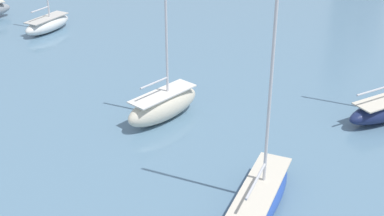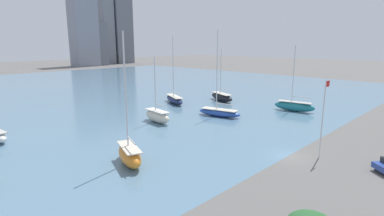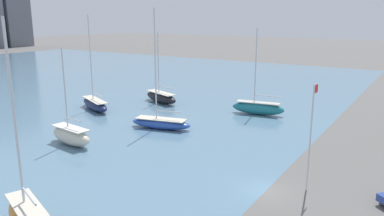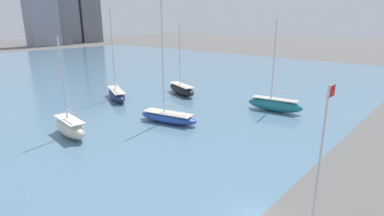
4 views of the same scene
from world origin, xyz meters
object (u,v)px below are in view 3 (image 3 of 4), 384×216
object	(u,v)px
sailboat_blue	(161,122)
sailboat_orange	(27,216)
flag_pole	(311,134)
sailboat_teal	(258,108)
sailboat_black	(161,97)
sailboat_navy	(95,104)
sailboat_cream	(71,135)

from	to	relation	value
sailboat_blue	sailboat_orange	distance (m)	26.64
flag_pole	sailboat_teal	xyz separation A→B (m)	(22.49, 14.18, -4.16)
sailboat_black	sailboat_navy	distance (m)	11.80
flag_pole	sailboat_black	xyz separation A→B (m)	(20.99, 32.18, -4.24)
sailboat_navy	sailboat_teal	world-z (taller)	sailboat_navy
sailboat_navy	sailboat_blue	bearing A→B (deg)	-76.11
flag_pole	sailboat_black	bearing A→B (deg)	56.88
sailboat_black	sailboat_orange	bearing A→B (deg)	-136.73
sailboat_black	sailboat_blue	xyz separation A→B (m)	(-12.87, -9.77, -0.16)
sailboat_navy	sailboat_teal	size ratio (longest dim) A/B	1.15
sailboat_cream	sailboat_teal	xyz separation A→B (m)	(25.58, -13.25, -0.07)
sailboat_black	sailboat_teal	xyz separation A→B (m)	(1.50, -18.00, 0.08)
flag_pole	sailboat_navy	bearing A→B (deg)	74.15
sailboat_cream	sailboat_teal	distance (m)	28.81
sailboat_blue	sailboat_orange	bearing A→B (deg)	-177.37
sailboat_cream	sailboat_orange	xyz separation A→B (m)	(-14.34, -12.55, 0.05)
sailboat_cream	flag_pole	bearing A→B (deg)	-77.38
sailboat_navy	sailboat_black	bearing A→B (deg)	-7.03
flag_pole	sailboat_blue	size ratio (longest dim) A/B	0.59
sailboat_cream	sailboat_navy	xyz separation A→B (m)	(13.93, 10.78, -0.18)
sailboat_cream	sailboat_orange	bearing A→B (deg)	-132.62
sailboat_blue	sailboat_teal	bearing A→B (deg)	-43.61
sailboat_black	sailboat_blue	world-z (taller)	sailboat_blue
flag_pole	sailboat_teal	world-z (taller)	sailboat_teal
sailboat_cream	sailboat_blue	distance (m)	12.28
sailboat_blue	sailboat_orange	xyz separation A→B (m)	(-25.55, -7.53, 0.36)
sailboat_teal	sailboat_orange	bearing A→B (deg)	170.15
sailboat_teal	flag_pole	bearing A→B (deg)	-156.63
sailboat_cream	sailboat_orange	world-z (taller)	sailboat_orange
sailboat_blue	flag_pole	bearing A→B (deg)	-123.71
flag_pole	sailboat_cream	xyz separation A→B (m)	(-3.09, 27.42, -4.09)
sailboat_cream	sailboat_blue	world-z (taller)	sailboat_blue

